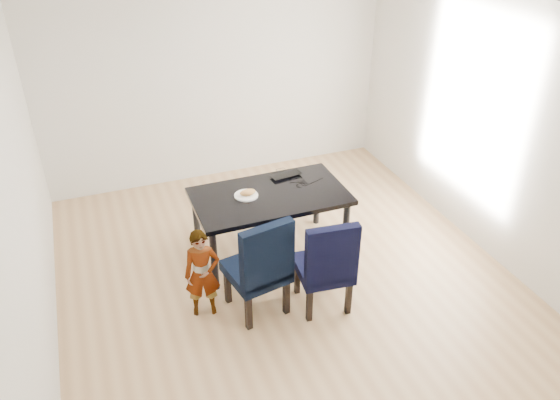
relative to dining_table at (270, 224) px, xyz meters
name	(u,v)px	position (x,y,z in m)	size (l,w,h in m)	color
floor	(287,280)	(0.00, -0.50, -0.38)	(4.50, 5.00, 0.01)	tan
ceiling	(289,10)	(0.00, -0.50, 2.33)	(4.50, 5.00, 0.01)	white
wall_back	(216,79)	(0.00, 2.00, 0.98)	(4.50, 0.01, 2.70)	silver
wall_front	(457,363)	(0.00, -3.00, 0.98)	(4.50, 0.01, 2.70)	silver
wall_left	(21,211)	(-2.25, -0.50, 0.98)	(0.01, 5.00, 2.70)	white
wall_right	(490,128)	(2.25, -0.50, 0.98)	(0.01, 5.00, 2.70)	silver
dining_table	(270,224)	(0.00, 0.00, 0.00)	(1.60, 0.90, 0.75)	black
chair_left	(256,263)	(-0.42, -0.78, 0.16)	(0.51, 0.53, 1.06)	black
chair_right	(324,261)	(0.19, -0.94, 0.13)	(0.49, 0.51, 1.02)	black
child	(202,274)	(-0.90, -0.66, 0.08)	(0.33, 0.22, 0.91)	orange
plate	(246,195)	(-0.24, 0.05, 0.38)	(0.25, 0.25, 0.01)	white
sandwich	(248,192)	(-0.23, 0.04, 0.42)	(0.17, 0.08, 0.07)	#C88A47
laptop	(284,173)	(0.29, 0.35, 0.39)	(0.34, 0.22, 0.03)	black
cable_tangle	(302,185)	(0.39, 0.06, 0.38)	(0.13, 0.13, 0.01)	black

